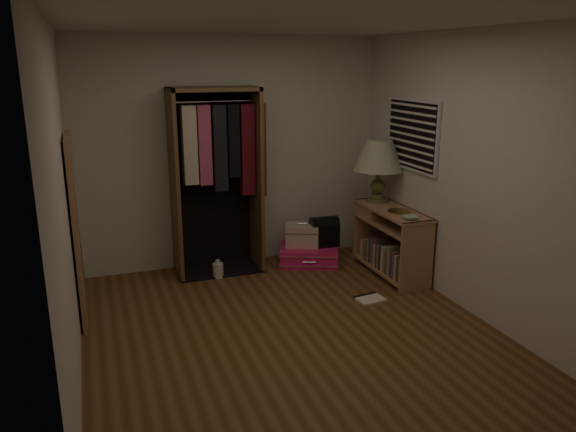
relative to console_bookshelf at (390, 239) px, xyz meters
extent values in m
plane|color=brown|center=(-1.54, -1.03, -0.39)|extent=(4.00, 4.00, 0.00)
cube|color=beige|center=(-1.54, 0.97, 0.91)|extent=(3.50, 0.02, 2.60)
cube|color=beige|center=(-1.54, -3.03, 0.91)|extent=(3.50, 0.02, 2.60)
cube|color=beige|center=(0.21, -1.03, 0.91)|extent=(0.02, 4.00, 2.60)
cube|color=beige|center=(-3.29, -1.03, 0.91)|extent=(0.02, 4.00, 2.60)
cube|color=silver|center=(-1.54, -1.03, 2.21)|extent=(3.50, 4.00, 0.01)
cube|color=silver|center=(0.19, -0.03, 1.16)|extent=(0.03, 0.96, 0.76)
cube|color=black|center=(0.19, -0.03, 1.16)|extent=(0.03, 0.90, 0.70)
cube|color=silver|center=(0.18, -0.03, 0.85)|extent=(0.01, 0.88, 0.02)
cube|color=silver|center=(0.18, -0.03, 0.92)|extent=(0.01, 0.88, 0.02)
cube|color=silver|center=(0.18, -0.03, 1.00)|extent=(0.01, 0.88, 0.02)
cube|color=silver|center=(0.18, -0.03, 1.08)|extent=(0.01, 0.88, 0.02)
cube|color=silver|center=(0.18, -0.03, 1.16)|extent=(0.01, 0.88, 0.02)
cube|color=silver|center=(0.18, -0.03, 1.23)|extent=(0.01, 0.88, 0.02)
cube|color=silver|center=(0.18, -0.03, 1.31)|extent=(0.01, 0.88, 0.02)
cube|color=silver|center=(0.18, -0.03, 1.39)|extent=(0.01, 0.88, 0.02)
cube|color=silver|center=(0.18, -0.03, 1.47)|extent=(0.01, 0.88, 0.02)
cube|color=#AA7752|center=(0.00, -0.56, -0.02)|extent=(0.40, 0.03, 0.75)
cube|color=#AA7752|center=(0.00, 0.51, -0.02)|extent=(0.40, 0.03, 0.75)
cube|color=#AA7752|center=(0.00, -0.03, -0.33)|extent=(0.40, 1.04, 0.03)
cube|color=#AA7752|center=(0.00, -0.03, 0.18)|extent=(0.40, 1.04, 0.03)
cube|color=#AA7752|center=(0.00, -0.03, 0.34)|extent=(0.42, 1.12, 0.03)
cube|color=brown|center=(0.19, -0.03, -0.02)|extent=(0.02, 1.10, 0.75)
cube|color=#AA7752|center=(-0.01, 0.30, 0.25)|extent=(0.36, 0.38, 0.13)
cube|color=gray|center=(-0.08, -0.50, -0.18)|extent=(0.18, 0.03, 0.27)
cube|color=#4C3833|center=(-0.06, -0.46, -0.18)|extent=(0.21, 0.04, 0.28)
cube|color=#B7AD99|center=(-0.07, -0.41, -0.18)|extent=(0.19, 0.04, 0.28)
cube|color=brown|center=(-0.06, -0.36, -0.17)|extent=(0.22, 0.05, 0.30)
cube|color=#3F4C59|center=(-0.07, -0.31, -0.19)|extent=(0.19, 0.03, 0.26)
cube|color=gray|center=(-0.08, -0.26, -0.16)|extent=(0.17, 0.05, 0.32)
cube|color=#59594C|center=(-0.06, -0.21, -0.17)|extent=(0.21, 0.03, 0.29)
cube|color=#B2724C|center=(-0.08, -0.17, -0.19)|extent=(0.17, 0.04, 0.25)
cube|color=beige|center=(-0.07, -0.13, -0.18)|extent=(0.19, 0.04, 0.28)
cube|color=#332D38|center=(-0.07, -0.08, -0.18)|extent=(0.18, 0.04, 0.27)
cube|color=gray|center=(-0.08, -0.03, -0.18)|extent=(0.17, 0.03, 0.27)
cube|color=#4C3833|center=(-0.07, 0.01, -0.17)|extent=(0.18, 0.03, 0.29)
cube|color=#B7AD99|center=(-0.06, 0.05, -0.19)|extent=(0.21, 0.05, 0.25)
cube|color=brown|center=(-0.07, 0.11, -0.17)|extent=(0.19, 0.05, 0.30)
cube|color=#3F4C59|center=(-0.08, 0.16, -0.17)|extent=(0.18, 0.04, 0.30)
cube|color=gray|center=(-0.06, 0.21, -0.18)|extent=(0.20, 0.03, 0.28)
cube|color=#59594C|center=(-0.09, 0.25, -0.20)|extent=(0.15, 0.04, 0.24)
cube|color=#B2724C|center=(-0.07, 0.30, -0.20)|extent=(0.19, 0.05, 0.24)
cube|color=beige|center=(-0.07, 0.36, -0.21)|extent=(0.20, 0.04, 0.22)
cube|color=brown|center=(-2.24, 0.71, 0.63)|extent=(0.04, 0.50, 2.05)
cube|color=brown|center=(-1.33, 0.71, 0.63)|extent=(0.04, 0.50, 2.05)
cube|color=brown|center=(-1.79, 0.71, 1.64)|extent=(0.95, 0.50, 0.04)
cube|color=black|center=(-1.79, 0.95, 0.63)|extent=(0.95, 0.02, 2.05)
cube|color=black|center=(-1.79, 0.71, -0.38)|extent=(0.95, 0.50, 0.02)
cylinder|color=white|center=(-1.79, 0.71, 1.51)|extent=(0.87, 0.02, 0.02)
cube|color=beige|center=(-2.07, 0.69, 1.06)|extent=(0.15, 0.15, 0.83)
cube|color=#BF4C72|center=(-1.91, 0.69, 1.05)|extent=(0.14, 0.11, 0.85)
cube|color=black|center=(-1.75, 0.69, 1.02)|extent=(0.14, 0.16, 0.92)
cube|color=black|center=(-1.59, 0.69, 1.09)|extent=(0.12, 0.14, 0.78)
cube|color=#590F19|center=(-1.44, 0.69, 0.98)|extent=(0.15, 0.15, 0.99)
cube|color=maroon|center=(-1.29, 0.69, 0.96)|extent=(0.11, 0.11, 1.02)
cube|color=#A2774E|center=(-3.24, -0.03, 0.46)|extent=(0.05, 0.80, 1.70)
cube|color=white|center=(-3.21, -0.03, 0.46)|extent=(0.01, 0.68, 1.58)
cube|color=#E01B65|center=(-0.74, 0.57, -0.29)|extent=(0.79, 0.69, 0.21)
cube|color=white|center=(-0.74, 0.57, -0.35)|extent=(0.82, 0.71, 0.01)
cube|color=white|center=(-0.74, 0.57, -0.23)|extent=(0.82, 0.71, 0.01)
cylinder|color=white|center=(-0.83, 0.34, -0.29)|extent=(0.15, 0.07, 0.02)
cube|color=#C6B297|center=(-0.80, 0.64, -0.05)|extent=(0.45, 0.39, 0.26)
cube|color=brown|center=(-0.80, 0.64, 0.00)|extent=(0.46, 0.40, 0.01)
cylinder|color=white|center=(-0.80, 0.64, 0.09)|extent=(0.11, 0.06, 0.02)
cube|color=black|center=(-0.55, 0.56, -0.06)|extent=(0.34, 0.24, 0.25)
cylinder|color=black|center=(-0.55, 0.56, 0.06)|extent=(0.34, 0.24, 0.21)
cylinder|color=#4E5B2C|center=(0.00, 0.33, 0.38)|extent=(0.31, 0.31, 0.04)
cylinder|color=#4E5B2C|center=(0.00, 0.33, 0.42)|extent=(0.18, 0.18, 0.05)
sphere|color=#4E5B2C|center=(0.00, 0.33, 0.53)|extent=(0.22, 0.22, 0.17)
cylinder|color=#4E5B2C|center=(0.00, 0.33, 0.67)|extent=(0.08, 0.08, 0.10)
cone|color=beige|center=(0.00, 0.33, 0.90)|extent=(0.72, 0.72, 0.35)
cone|color=silver|center=(0.00, 0.33, 0.90)|extent=(0.64, 0.64, 0.33)
cylinder|color=#A0823D|center=(0.00, -0.16, 0.36)|extent=(0.30, 0.30, 0.01)
imported|color=#9DBCA1|center=(-0.05, -0.46, 0.38)|extent=(0.18, 0.18, 0.04)
cylinder|color=silver|center=(-1.85, 0.50, -0.31)|extent=(0.13, 0.13, 0.17)
cylinder|color=silver|center=(-1.85, 0.50, -0.21)|extent=(0.05, 0.05, 0.04)
cube|color=white|center=(-0.56, -0.61, -0.38)|extent=(0.30, 0.25, 0.02)
cube|color=black|center=(-0.57, -0.52, -0.38)|extent=(0.27, 0.07, 0.03)
camera|label=1|loc=(-3.09, -5.22, 1.92)|focal=35.00mm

